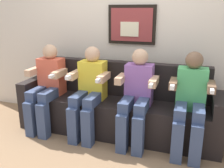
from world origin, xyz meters
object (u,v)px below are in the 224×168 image
object	(u,v)px
person_left_center	(89,89)
person_rightmost	(191,100)
person_leftmost	(47,85)
couch	(116,109)
person_right_center	(137,94)

from	to	relation	value
person_left_center	person_rightmost	xyz separation A→B (m)	(1.19, 0.00, 0.00)
person_leftmost	person_left_center	distance (m)	0.59
couch	person_leftmost	size ratio (longest dim) A/B	2.27
person_leftmost	person_right_center	size ratio (longest dim) A/B	1.00
person_leftmost	person_right_center	distance (m)	1.19
person_left_center	person_rightmost	bearing A→B (deg)	0.00
couch	person_leftmost	bearing A→B (deg)	-169.29
person_leftmost	couch	bearing A→B (deg)	10.71
person_left_center	person_right_center	bearing A→B (deg)	0.04
person_leftmost	person_left_center	bearing A→B (deg)	-0.04
couch	person_left_center	xyz separation A→B (m)	(-0.30, -0.17, 0.29)
person_leftmost	person_left_center	xyz separation A→B (m)	(0.59, -0.00, 0.00)
couch	person_leftmost	distance (m)	0.95
couch	person_right_center	bearing A→B (deg)	-29.51
person_leftmost	person_rightmost	size ratio (longest dim) A/B	1.00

